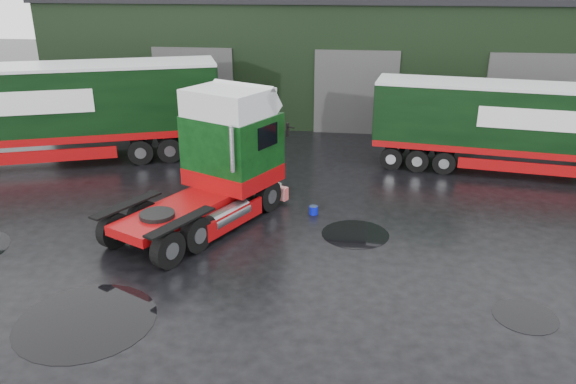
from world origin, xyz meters
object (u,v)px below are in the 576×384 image
at_px(lorry_right, 509,129).
at_px(tree_back_a, 252,10).
at_px(hero_tractor, 194,165).
at_px(trailer_left, 58,114).
at_px(wash_bucket, 314,210).
at_px(warehouse, 358,51).
at_px(tree_back_b, 472,26).

distance_m(lorry_right, tree_back_a, 25.42).
xyz_separation_m(hero_tractor, tree_back_a, (-3.30, 27.62, 2.69)).
distance_m(hero_tractor, trailer_left, 9.23).
relative_size(wash_bucket, tree_back_a, 0.03).
xyz_separation_m(warehouse, wash_bucket, (-1.18, -16.15, -3.02)).
bearing_deg(lorry_right, trailer_left, -78.34).
height_order(tree_back_a, tree_back_b, tree_back_a).
xyz_separation_m(warehouse, lorry_right, (6.00, -11.00, -1.40)).
distance_m(warehouse, tree_back_b, 12.82).
height_order(trailer_left, tree_back_a, tree_back_a).
relative_size(warehouse, tree_back_a, 3.41).
relative_size(lorry_right, wash_bucket, 45.92).
distance_m(trailer_left, wash_bucket, 11.76).
relative_size(warehouse, wash_bucket, 111.31).
relative_size(wash_bucket, tree_back_b, 0.04).
bearing_deg(tree_back_a, trailer_left, -100.35).
xyz_separation_m(trailer_left, lorry_right, (18.01, 0.98, -0.27)).
bearing_deg(wash_bucket, tree_back_a, 104.61).
distance_m(warehouse, trailer_left, 17.00).
distance_m(wash_bucket, tree_back_b, 27.95).
height_order(hero_tractor, tree_back_b, tree_back_b).
bearing_deg(wash_bucket, warehouse, 85.81).
height_order(hero_tractor, tree_back_a, tree_back_a).
relative_size(tree_back_a, tree_back_b, 1.27).
bearing_deg(tree_back_b, warehouse, -128.66).
height_order(lorry_right, wash_bucket, lorry_right).
relative_size(hero_tractor, tree_back_a, 0.70).
relative_size(lorry_right, tree_back_a, 1.41).
xyz_separation_m(hero_tractor, tree_back_b, (12.70, 27.62, 1.69)).
bearing_deg(trailer_left, tree_back_b, -62.25).
xyz_separation_m(wash_bucket, tree_back_b, (9.18, 26.15, 3.61)).
distance_m(lorry_right, wash_bucket, 8.99).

